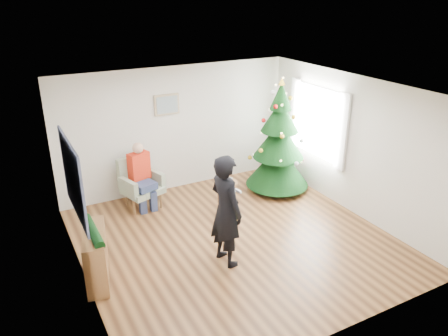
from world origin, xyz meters
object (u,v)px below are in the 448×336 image
christmas_tree (279,142)px  stool (226,197)px  console (96,256)px  armchair (141,188)px  standing_man (226,211)px

christmas_tree → stool: (-1.48, -0.45, -0.74)m
christmas_tree → stool: bearing=-163.1°
christmas_tree → console: (-4.12, -1.36, -0.68)m
armchair → console: (-1.33, -2.01, 0.04)m
christmas_tree → armchair: size_ratio=2.43×
christmas_tree → armchair: 2.95m
armchair → console: armchair is taller
christmas_tree → console: bearing=-161.8°
armchair → console: size_ratio=0.99×
armchair → stool: bearing=-57.1°
stool → standing_man: 1.67m
armchair → standing_man: (0.56, -2.48, 0.54)m
console → stool: bearing=32.0°
armchair → standing_man: bearing=-94.4°
stool → armchair: bearing=140.0°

